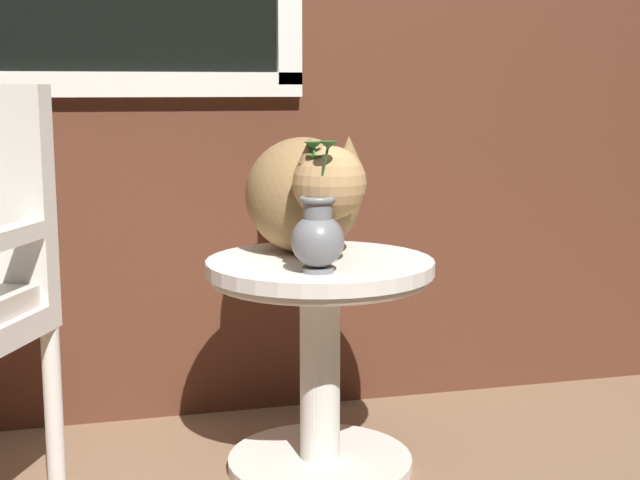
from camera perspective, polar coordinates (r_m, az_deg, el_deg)
name	(u,v)px	position (r m, az deg, el deg)	size (l,w,h in m)	color
wicker_side_table	(320,330)	(2.33, 0.00, -5.69)	(0.58, 0.58, 0.55)	silver
cat	(306,194)	(2.35, -0.86, 2.91)	(0.32, 0.67, 0.31)	olive
pewter_vase_with_ivy	(318,233)	(2.12, -0.14, 0.46)	(0.13, 0.13, 0.31)	slate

